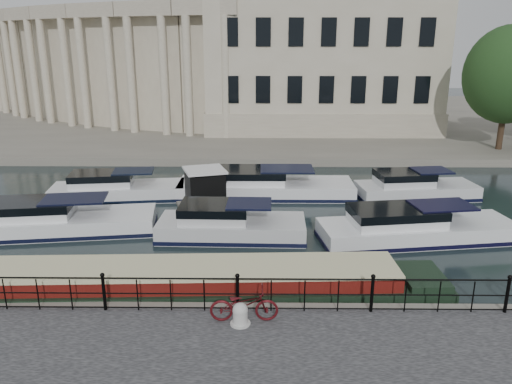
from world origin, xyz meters
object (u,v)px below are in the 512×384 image
(bicycle, at_px, (244,304))
(harbour_hut, at_px, (205,191))
(narrowboat, at_px, (190,289))
(mooring_bollard, at_px, (240,314))

(bicycle, bearing_deg, harbour_hut, 9.74)
(harbour_hut, bearing_deg, narrowboat, -104.66)
(narrowboat, height_order, harbour_hut, harbour_hut)
(mooring_bollard, relative_size, harbour_hut, 0.20)
(narrowboat, bearing_deg, bicycle, -52.43)
(mooring_bollard, distance_m, harbour_hut, 12.22)
(mooring_bollard, distance_m, narrowboat, 3.07)
(bicycle, xyz_separation_m, mooring_bollard, (-0.10, -0.19, -0.21))
(bicycle, distance_m, mooring_bollard, 0.30)
(narrowboat, distance_m, harbour_hut, 9.58)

